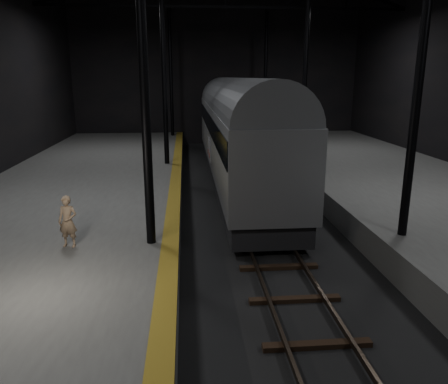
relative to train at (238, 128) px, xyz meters
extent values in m
plane|color=black|center=(0.00, -6.87, -3.06)|extent=(44.00, 44.00, 0.00)
cube|color=#50504E|center=(-7.50, -6.87, -2.56)|extent=(9.00, 43.80, 1.00)
cube|color=#50504E|center=(7.50, -6.87, -2.56)|extent=(9.00, 43.80, 1.00)
cube|color=brown|center=(-3.25, -6.87, -2.06)|extent=(0.50, 43.80, 0.01)
cube|color=#3F3328|center=(-0.72, -6.87, -2.89)|extent=(0.08, 43.00, 0.14)
cube|color=#3F3328|center=(0.72, -6.87, -2.89)|extent=(0.08, 43.00, 0.14)
cube|color=black|center=(0.00, -6.87, -3.00)|extent=(2.40, 42.00, 0.12)
cylinder|color=black|center=(-3.80, -10.87, 2.94)|extent=(0.26, 0.26, 10.00)
cylinder|color=black|center=(3.80, -10.87, 2.94)|extent=(0.26, 0.26, 10.00)
cylinder|color=black|center=(-3.80, 1.13, 2.94)|extent=(0.26, 0.26, 10.00)
cylinder|color=black|center=(3.80, 1.13, 2.94)|extent=(0.26, 0.26, 10.00)
cylinder|color=black|center=(-3.80, 13.13, 2.94)|extent=(0.26, 0.26, 10.00)
cylinder|color=black|center=(3.80, 13.13, 2.94)|extent=(0.26, 0.26, 10.00)
cube|color=black|center=(0.00, 7.13, 6.94)|extent=(23.60, 0.15, 0.18)
cube|color=#9FA1A7|center=(0.00, 0.00, -0.44)|extent=(2.98, 20.54, 3.08)
cube|color=black|center=(0.00, 0.00, -2.37)|extent=(2.72, 20.13, 0.87)
cube|color=black|center=(0.00, 0.00, 0.27)|extent=(3.04, 20.23, 0.92)
cylinder|color=slate|center=(0.00, 0.00, 1.10)|extent=(2.92, 20.33, 2.92)
cube|color=black|center=(0.00, -7.19, -2.75)|extent=(1.85, 2.26, 0.36)
cube|color=black|center=(0.00, 7.19, -2.75)|extent=(1.85, 2.26, 0.36)
cube|color=silver|center=(-1.52, -1.03, -1.06)|extent=(0.04, 0.77, 1.08)
cube|color=silver|center=(-1.52, 0.21, -1.06)|extent=(0.04, 0.77, 1.08)
cylinder|color=maroon|center=(-1.54, -0.84, -1.32)|extent=(0.03, 0.27, 0.27)
cylinder|color=maroon|center=(-1.54, 0.39, -1.32)|extent=(0.03, 0.27, 0.27)
imported|color=#A08162|center=(-6.08, -10.98, -1.32)|extent=(0.60, 0.45, 1.48)
camera|label=1|loc=(-2.73, -22.93, 2.62)|focal=35.00mm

